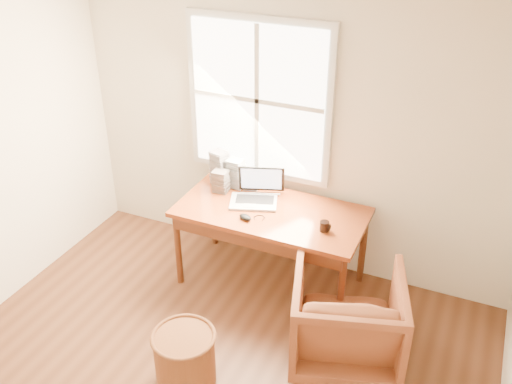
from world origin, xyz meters
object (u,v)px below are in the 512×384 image
at_px(wicker_stool, 185,359).
at_px(armchair, 347,319).
at_px(desk, 271,212).
at_px(cd_stack_a, 236,173).
at_px(laptop, 253,187).
at_px(coffee_mug, 324,226).

bearing_deg(wicker_stool, armchair, 35.64).
distance_m(desk, cd_stack_a, 0.54).
xyz_separation_m(armchair, wicker_stool, (-0.98, -0.70, -0.16)).
height_order(armchair, wicker_stool, armchair).
relative_size(armchair, wicker_stool, 1.89).
distance_m(laptop, cd_stack_a, 0.34).
xyz_separation_m(laptop, coffee_mug, (0.69, -0.17, -0.12)).
height_order(desk, wicker_stool, desk).
xyz_separation_m(laptop, cd_stack_a, (-0.27, 0.21, -0.02)).
distance_m(coffee_mug, cd_stack_a, 1.03).
distance_m(desk, coffee_mug, 0.52).
relative_size(wicker_stool, laptop, 0.98).
height_order(desk, laptop, laptop).
relative_size(wicker_stool, cd_stack_a, 1.58).
xyz_separation_m(armchair, coffee_mug, (-0.36, 0.51, 0.42)).
distance_m(wicker_stool, cd_stack_a, 1.75).
bearing_deg(armchair, laptop, -49.13).
xyz_separation_m(armchair, laptop, (-1.05, 0.67, 0.54)).
xyz_separation_m(armchair, cd_stack_a, (-1.32, 0.88, 0.51)).
distance_m(armchair, wicker_stool, 1.21).
xyz_separation_m(wicker_stool, cd_stack_a, (-0.34, 1.58, 0.67)).
relative_size(desk, cd_stack_a, 5.85).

